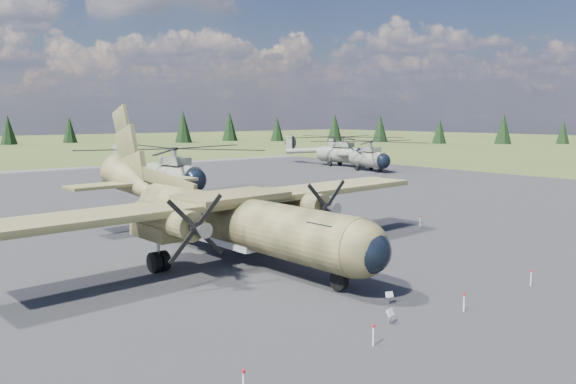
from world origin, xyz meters
TOP-DOWN VIEW (x-y plane):
  - ground at (0.00, 0.00)m, footprint 500.00×500.00m
  - apron at (0.00, 10.00)m, footprint 120.00×120.00m
  - transport_plane at (-0.83, 1.99)m, footprint 30.88×28.03m
  - helicopter_near at (9.90, 28.69)m, footprint 22.96×25.68m
  - helicopter_mid at (47.29, 33.73)m, footprint 22.73×24.10m
  - helicopter_far at (50.10, 42.93)m, footprint 23.48×25.72m
  - info_placard_left at (-1.79, -12.44)m, footprint 0.46×0.27m
  - info_placard_right at (0.18, -10.71)m, footprint 0.41×0.26m
  - barrier_fence at (-0.46, -0.08)m, footprint 33.12×29.62m
  - treeline at (-5.40, 4.11)m, footprint 342.46×333.96m

SIDE VIEW (x-z plane):
  - ground at x=0.00m, z-range 0.00..0.00m
  - apron at x=0.00m, z-range -0.02..0.02m
  - info_placard_right at x=0.18m, z-range 0.10..0.71m
  - info_placard_left at x=-1.79m, z-range 0.11..0.79m
  - barrier_fence at x=-0.46m, z-range 0.08..0.93m
  - transport_plane at x=-0.83m, z-range -2.17..8.01m
  - helicopter_mid at x=47.29m, z-range 1.02..5.90m
  - helicopter_far at x=50.10m, z-range 1.10..6.35m
  - helicopter_near at x=9.90m, z-range 1.11..6.43m
  - treeline at x=-5.40m, z-range -0.64..10.14m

